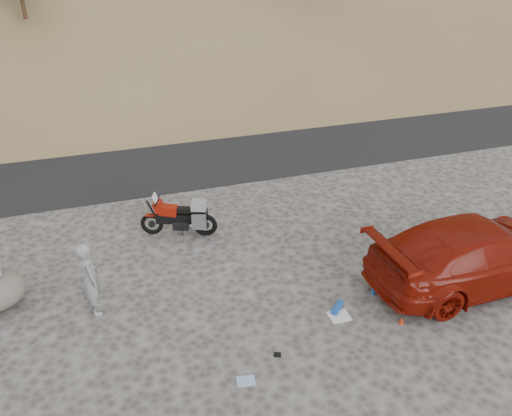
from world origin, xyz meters
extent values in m
plane|color=#3D3A38|center=(0.00, 0.00, 0.00)|extent=(140.00, 140.00, 0.00)
cube|color=black|center=(0.00, 9.00, 0.00)|extent=(120.00, 7.00, 0.05)
cylinder|color=#331E12|center=(-4.00, 14.00, 4.90)|extent=(0.17, 0.17, 1.40)
torus|color=black|center=(-0.91, 3.30, 0.31)|extent=(0.62, 0.32, 0.61)
cylinder|color=black|center=(-0.91, 3.30, 0.31)|extent=(0.19, 0.12, 0.19)
torus|color=black|center=(0.45, 2.80, 0.31)|extent=(0.66, 0.35, 0.65)
cylinder|color=black|center=(0.45, 2.80, 0.31)|extent=(0.22, 0.14, 0.20)
cylinder|color=black|center=(-0.84, 3.27, 0.65)|extent=(0.35, 0.17, 0.75)
cylinder|color=black|center=(-0.71, 3.23, 1.01)|extent=(0.24, 0.56, 0.04)
cube|color=black|center=(-0.25, 3.06, 0.51)|extent=(1.13, 0.59, 0.28)
cube|color=black|center=(-0.16, 3.03, 0.33)|extent=(0.49, 0.41, 0.26)
cube|color=maroon|center=(-0.45, 3.13, 0.74)|extent=(0.55, 0.43, 0.29)
cube|color=maroon|center=(-0.69, 3.22, 0.86)|extent=(0.37, 0.39, 0.33)
cube|color=silver|center=(-0.75, 3.24, 1.10)|extent=(0.20, 0.30, 0.24)
cube|color=black|center=(-0.03, 2.98, 0.76)|extent=(0.55, 0.37, 0.11)
cube|color=black|center=(0.30, 2.86, 0.73)|extent=(0.36, 0.27, 0.09)
cube|color=#A9A9AE|center=(0.25, 2.62, 0.54)|extent=(0.39, 0.23, 0.42)
cube|color=#A9A9AE|center=(0.42, 3.07, 0.54)|extent=(0.39, 0.23, 0.42)
cube|color=gray|center=(0.32, 2.85, 0.91)|extent=(0.48, 0.43, 0.24)
cube|color=maroon|center=(-0.91, 3.30, 0.59)|extent=(0.30, 0.20, 0.04)
cylinder|color=black|center=(-0.18, 2.85, 0.17)|extent=(0.09, 0.19, 0.34)
cylinder|color=#A9A9AE|center=(0.23, 2.74, 0.37)|extent=(0.43, 0.22, 0.12)
imported|color=gray|center=(-2.50, 0.50, 0.00)|extent=(0.53, 0.70, 1.73)
imported|color=maroon|center=(5.97, -1.07, 0.00)|extent=(5.36, 2.34, 1.53)
cube|color=white|center=(2.42, -1.29, 0.01)|extent=(0.45, 0.40, 0.01)
cylinder|color=#1B4BA3|center=(2.46, -1.10, 0.08)|extent=(0.40, 0.39, 0.16)
cylinder|color=#1B4BA3|center=(3.49, -0.85, 0.11)|extent=(0.09, 0.09, 0.22)
cone|color=#B6280C|center=(3.56, -1.89, 0.08)|extent=(0.13, 0.13, 0.16)
cube|color=black|center=(0.78, -1.94, 0.02)|extent=(0.16, 0.14, 0.04)
cube|color=#8BB0D7|center=(0.01, -2.36, 0.01)|extent=(0.38, 0.31, 0.01)
camera|label=1|loc=(-1.80, -8.53, 7.18)|focal=35.00mm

